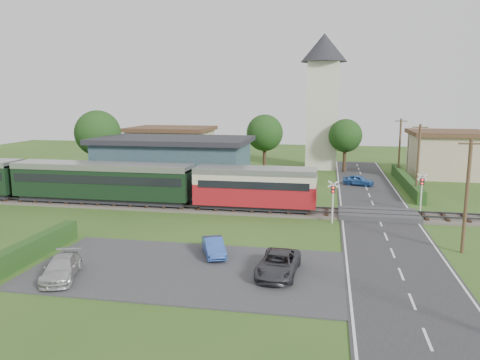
% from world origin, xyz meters
% --- Properties ---
extents(ground, '(120.00, 120.00, 0.00)m').
position_xyz_m(ground, '(0.00, 0.00, 0.00)').
color(ground, '#2D4C19').
extents(railway_track, '(76.00, 3.20, 0.49)m').
position_xyz_m(railway_track, '(0.00, 2.00, 0.11)').
color(railway_track, '#4C443D').
rests_on(railway_track, ground).
extents(road, '(6.00, 70.00, 0.05)m').
position_xyz_m(road, '(10.00, 0.00, 0.03)').
color(road, '#28282B').
rests_on(road, ground).
extents(car_park, '(17.00, 9.00, 0.08)m').
position_xyz_m(car_park, '(-1.50, -12.00, 0.04)').
color(car_park, '#333335').
rests_on(car_park, ground).
extents(crossing_deck, '(6.20, 3.40, 0.45)m').
position_xyz_m(crossing_deck, '(10.00, 2.00, 0.23)').
color(crossing_deck, '#333335').
rests_on(crossing_deck, ground).
extents(platform, '(30.00, 3.00, 0.45)m').
position_xyz_m(platform, '(-10.00, 5.20, 0.23)').
color(platform, gray).
rests_on(platform, ground).
extents(equipment_hut, '(2.30, 2.30, 2.55)m').
position_xyz_m(equipment_hut, '(-18.00, 5.20, 1.75)').
color(equipment_hut, beige).
rests_on(equipment_hut, platform).
extents(station_building, '(16.00, 9.00, 5.30)m').
position_xyz_m(station_building, '(-10.00, 10.99, 2.69)').
color(station_building, '#28464F').
rests_on(station_building, ground).
extents(train, '(43.20, 2.90, 3.40)m').
position_xyz_m(train, '(-16.67, 2.00, 2.18)').
color(train, '#232328').
rests_on(train, ground).
extents(church_tower, '(6.00, 6.00, 17.60)m').
position_xyz_m(church_tower, '(5.00, 28.00, 10.23)').
color(church_tower, beige).
rests_on(church_tower, ground).
extents(house_west, '(10.80, 8.80, 5.50)m').
position_xyz_m(house_west, '(-15.00, 25.00, 2.79)').
color(house_west, tan).
rests_on(house_west, ground).
extents(house_east, '(8.80, 8.80, 5.50)m').
position_xyz_m(house_east, '(20.00, 24.00, 2.80)').
color(house_east, tan).
rests_on(house_east, ground).
extents(hedge_carpark, '(0.80, 9.00, 1.20)m').
position_xyz_m(hedge_carpark, '(-11.00, -12.00, 0.60)').
color(hedge_carpark, '#193814').
rests_on(hedge_carpark, ground).
extents(hedge_roadside, '(0.80, 18.00, 1.20)m').
position_xyz_m(hedge_roadside, '(14.20, 16.00, 0.60)').
color(hedge_roadside, '#193814').
rests_on(hedge_roadside, ground).
extents(hedge_station, '(22.00, 0.80, 1.30)m').
position_xyz_m(hedge_station, '(-10.00, 15.50, 0.65)').
color(hedge_station, '#193814').
rests_on(hedge_station, ground).
extents(tree_a, '(5.20, 5.20, 8.00)m').
position_xyz_m(tree_a, '(-20.00, 14.00, 5.38)').
color(tree_a, '#332316').
rests_on(tree_a, ground).
extents(tree_b, '(4.60, 4.60, 7.34)m').
position_xyz_m(tree_b, '(-2.00, 23.00, 5.02)').
color(tree_b, '#332316').
rests_on(tree_b, ground).
extents(tree_c, '(4.20, 4.20, 6.78)m').
position_xyz_m(tree_c, '(8.00, 25.00, 4.65)').
color(tree_c, '#332316').
rests_on(tree_c, ground).
extents(utility_pole_b, '(1.40, 0.22, 7.00)m').
position_xyz_m(utility_pole_b, '(14.20, -6.00, 3.63)').
color(utility_pole_b, '#473321').
rests_on(utility_pole_b, ground).
extents(utility_pole_c, '(1.40, 0.22, 7.00)m').
position_xyz_m(utility_pole_c, '(14.20, 10.00, 3.63)').
color(utility_pole_c, '#473321').
rests_on(utility_pole_c, ground).
extents(utility_pole_d, '(1.40, 0.22, 7.00)m').
position_xyz_m(utility_pole_d, '(14.20, 22.00, 3.63)').
color(utility_pole_d, '#473321').
rests_on(utility_pole_d, ground).
extents(crossing_signal_near, '(0.84, 0.28, 3.28)m').
position_xyz_m(crossing_signal_near, '(6.40, -0.41, 2.14)').
color(crossing_signal_near, silver).
rests_on(crossing_signal_near, ground).
extents(crossing_signal_far, '(0.84, 0.28, 3.28)m').
position_xyz_m(crossing_signal_far, '(13.60, 4.39, 2.14)').
color(crossing_signal_far, silver).
rests_on(crossing_signal_far, ground).
extents(streetlamp_west, '(0.30, 0.30, 5.15)m').
position_xyz_m(streetlamp_west, '(-22.00, 20.00, 3.04)').
color(streetlamp_west, '#3F3F47').
rests_on(streetlamp_west, ground).
extents(streetlamp_east, '(0.30, 0.30, 5.15)m').
position_xyz_m(streetlamp_east, '(16.00, 27.00, 3.04)').
color(streetlamp_east, '#3F3F47').
rests_on(streetlamp_east, ground).
extents(car_on_road, '(3.51, 2.48, 1.11)m').
position_xyz_m(car_on_road, '(9.26, 15.73, 0.60)').
color(car_on_road, '#2B5CA6').
rests_on(car_on_road, road).
extents(car_park_blue, '(2.21, 3.34, 1.04)m').
position_xyz_m(car_park_blue, '(-0.58, -9.50, 0.60)').
color(car_park_blue, '#2E50A7').
rests_on(car_park_blue, car_park).
extents(car_park_silver, '(2.68, 4.13, 1.11)m').
position_xyz_m(car_park_silver, '(-7.50, -14.50, 0.64)').
color(car_park_silver, '#ACACAC').
rests_on(car_park_silver, car_park).
extents(car_park_dark, '(2.25, 4.40, 1.19)m').
position_xyz_m(car_park_dark, '(3.53, -11.88, 0.67)').
color(car_park_dark, '#35343B').
rests_on(car_park_dark, car_park).
extents(pedestrian_near, '(0.73, 0.62, 1.70)m').
position_xyz_m(pedestrian_near, '(-1.38, 5.18, 1.30)').
color(pedestrian_near, gray).
rests_on(pedestrian_near, platform).
extents(pedestrian_far, '(0.86, 1.03, 1.88)m').
position_xyz_m(pedestrian_far, '(-16.37, 4.79, 1.39)').
color(pedestrian_far, gray).
rests_on(pedestrian_far, platform).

